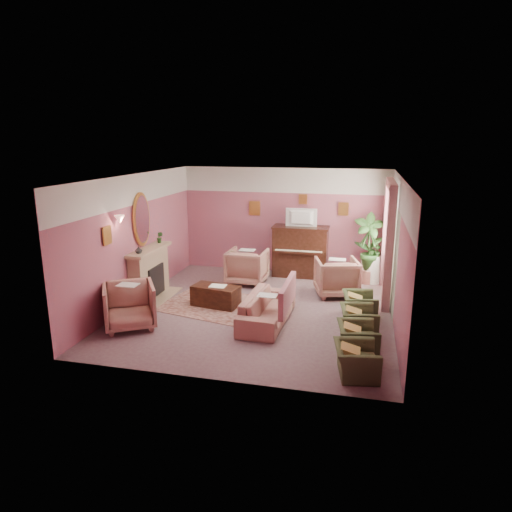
% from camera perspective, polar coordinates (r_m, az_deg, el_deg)
% --- Properties ---
extents(floor, '(5.50, 6.00, 0.01)m').
position_cam_1_polar(floor, '(9.77, 0.30, -6.70)').
color(floor, '#74585F').
rests_on(floor, ground).
extents(ceiling, '(5.50, 6.00, 0.01)m').
position_cam_1_polar(ceiling, '(9.14, 0.32, 9.91)').
color(ceiling, white).
rests_on(ceiling, wall_back).
extents(wall_back, '(5.50, 0.02, 2.80)m').
position_cam_1_polar(wall_back, '(12.24, 3.52, 4.40)').
color(wall_back, '#87526E').
rests_on(wall_back, floor).
extents(wall_front, '(5.50, 0.02, 2.80)m').
position_cam_1_polar(wall_front, '(6.58, -5.68, -4.41)').
color(wall_front, '#87526E').
rests_on(wall_front, floor).
extents(wall_left, '(0.02, 6.00, 2.80)m').
position_cam_1_polar(wall_left, '(10.32, -14.74, 2.08)').
color(wall_left, '#87526E').
rests_on(wall_left, floor).
extents(wall_right, '(0.02, 6.00, 2.80)m').
position_cam_1_polar(wall_right, '(9.15, 17.33, 0.36)').
color(wall_right, '#87526E').
rests_on(wall_right, floor).
extents(picture_rail_band, '(5.50, 0.01, 0.65)m').
position_cam_1_polar(picture_rail_band, '(12.09, 3.59, 9.42)').
color(picture_rail_band, silver).
rests_on(picture_rail_band, wall_back).
extents(stripe_panel, '(0.01, 3.00, 2.15)m').
position_cam_1_polar(stripe_panel, '(10.48, 16.71, 0.31)').
color(stripe_panel, '#9EA88F').
rests_on(stripe_panel, wall_right).
extents(fireplace_surround, '(0.30, 1.40, 1.10)m').
position_cam_1_polar(fireplace_surround, '(10.62, -13.19, -2.21)').
color(fireplace_surround, tan).
rests_on(fireplace_surround, floor).
extents(fireplace_inset, '(0.18, 0.72, 0.68)m').
position_cam_1_polar(fireplace_inset, '(10.62, -12.66, -3.02)').
color(fireplace_inset, black).
rests_on(fireplace_inset, floor).
extents(fire_ember, '(0.06, 0.54, 0.10)m').
position_cam_1_polar(fire_ember, '(10.66, -12.41, -3.96)').
color(fire_ember, '#FF4711').
rests_on(fire_ember, floor).
extents(mantel_shelf, '(0.40, 1.55, 0.07)m').
position_cam_1_polar(mantel_shelf, '(10.47, -13.22, 0.77)').
color(mantel_shelf, tan).
rests_on(mantel_shelf, fireplace_surround).
extents(hearth, '(0.55, 1.50, 0.02)m').
position_cam_1_polar(hearth, '(10.70, -12.06, -5.05)').
color(hearth, tan).
rests_on(hearth, floor).
extents(mirror_frame, '(0.04, 0.72, 1.20)m').
position_cam_1_polar(mirror_frame, '(10.40, -14.12, 4.46)').
color(mirror_frame, '#C18A3C').
rests_on(mirror_frame, wall_left).
extents(mirror_glass, '(0.01, 0.60, 1.06)m').
position_cam_1_polar(mirror_glass, '(10.38, -14.00, 4.46)').
color(mirror_glass, white).
rests_on(mirror_glass, wall_left).
extents(sconce_shade, '(0.20, 0.20, 0.16)m').
position_cam_1_polar(sconce_shade, '(9.42, -16.68, 4.41)').
color(sconce_shade, '#EDA68D').
rests_on(sconce_shade, wall_left).
extents(piano, '(1.40, 0.60, 1.30)m').
position_cam_1_polar(piano, '(12.01, 5.55, 0.51)').
color(piano, black).
rests_on(piano, floor).
extents(piano_keyshelf, '(1.30, 0.12, 0.06)m').
position_cam_1_polar(piano_keyshelf, '(11.65, 5.32, 0.44)').
color(piano_keyshelf, black).
rests_on(piano_keyshelf, piano).
extents(piano_keys, '(1.20, 0.08, 0.02)m').
position_cam_1_polar(piano_keys, '(11.64, 5.32, 0.63)').
color(piano_keys, beige).
rests_on(piano_keys, piano).
extents(piano_top, '(1.45, 0.65, 0.04)m').
position_cam_1_polar(piano_top, '(11.87, 5.63, 3.60)').
color(piano_top, black).
rests_on(piano_top, piano).
extents(television, '(0.80, 0.12, 0.48)m').
position_cam_1_polar(television, '(11.77, 5.63, 4.95)').
color(television, black).
rests_on(television, piano).
extents(print_back_left, '(0.30, 0.03, 0.38)m').
position_cam_1_polar(print_back_left, '(12.31, -0.18, 6.00)').
color(print_back_left, '#C18A3C').
rests_on(print_back_left, wall_back).
extents(print_back_right, '(0.26, 0.03, 0.34)m').
position_cam_1_polar(print_back_right, '(11.97, 10.88, 5.79)').
color(print_back_right, '#C18A3C').
rests_on(print_back_right, wall_back).
extents(print_back_mid, '(0.22, 0.03, 0.26)m').
position_cam_1_polar(print_back_mid, '(12.03, 5.90, 7.07)').
color(print_back_mid, '#C18A3C').
rests_on(print_back_mid, wall_back).
extents(print_left_wall, '(0.03, 0.28, 0.36)m').
position_cam_1_polar(print_left_wall, '(9.22, -18.12, 2.45)').
color(print_left_wall, '#C18A3C').
rests_on(print_left_wall, wall_left).
extents(window_blind, '(0.03, 1.40, 1.80)m').
position_cam_1_polar(window_blind, '(10.60, 16.69, 3.92)').
color(window_blind, beige).
rests_on(window_blind, wall_right).
extents(curtain_left, '(0.16, 0.34, 2.60)m').
position_cam_1_polar(curtain_left, '(9.77, 16.32, 0.70)').
color(curtain_left, '#9D5863').
rests_on(curtain_left, floor).
extents(curtain_right, '(0.16, 0.34, 2.60)m').
position_cam_1_polar(curtain_right, '(11.57, 15.94, 2.79)').
color(curtain_right, '#9D5863').
rests_on(curtain_right, floor).
extents(pelmet, '(0.16, 2.20, 0.16)m').
position_cam_1_polar(pelmet, '(10.48, 16.59, 8.57)').
color(pelmet, '#9D5863').
rests_on(pelmet, wall_right).
extents(mantel_plant, '(0.16, 0.16, 0.28)m').
position_cam_1_polar(mantel_plant, '(10.91, -11.94, 2.30)').
color(mantel_plant, '#285020').
rests_on(mantel_plant, mantel_shelf).
extents(mantel_vase, '(0.16, 0.16, 0.16)m').
position_cam_1_polar(mantel_vase, '(10.00, -14.47, 0.73)').
color(mantel_vase, silver).
rests_on(mantel_vase, mantel_shelf).
extents(area_rug, '(2.83, 2.30, 0.01)m').
position_cam_1_polar(area_rug, '(10.01, -4.41, -6.17)').
color(area_rug, '#936358').
rests_on(area_rug, floor).
extents(coffee_table, '(1.07, 0.66, 0.45)m').
position_cam_1_polar(coffee_table, '(9.94, -5.05, -4.99)').
color(coffee_table, black).
rests_on(coffee_table, floor).
extents(table_paper, '(0.35, 0.28, 0.01)m').
position_cam_1_polar(table_paper, '(9.85, -4.80, -3.75)').
color(table_paper, white).
rests_on(table_paper, coffee_table).
extents(sofa, '(0.65, 1.94, 0.78)m').
position_cam_1_polar(sofa, '(9.00, 1.41, -5.92)').
color(sofa, '#A97566').
rests_on(sofa, floor).
extents(sofa_throw, '(0.10, 1.47, 0.54)m').
position_cam_1_polar(sofa_throw, '(8.86, 3.96, -4.86)').
color(sofa_throw, '#9D5863').
rests_on(sofa_throw, sofa).
extents(floral_armchair_left, '(0.92, 0.92, 0.96)m').
position_cam_1_polar(floral_armchair_left, '(11.38, -1.11, -1.08)').
color(floral_armchair_left, '#A97566').
rests_on(floral_armchair_left, floor).
extents(floral_armchair_right, '(0.92, 0.92, 0.96)m').
position_cam_1_polar(floral_armchair_right, '(10.66, 10.05, -2.37)').
color(floral_armchair_right, '#A97566').
rests_on(floral_armchair_right, floor).
extents(floral_armchair_front, '(0.92, 0.92, 0.96)m').
position_cam_1_polar(floral_armchair_front, '(9.05, -15.57, -5.75)').
color(floral_armchair_front, '#A97566').
rests_on(floral_armchair_front, floor).
extents(olive_chair_a, '(0.53, 0.75, 0.65)m').
position_cam_1_polar(olive_chair_a, '(7.25, 12.42, -12.06)').
color(olive_chair_a, '#424E2B').
rests_on(olive_chair_a, floor).
extents(olive_chair_b, '(0.53, 0.75, 0.65)m').
position_cam_1_polar(olive_chair_b, '(8.00, 12.57, -9.48)').
color(olive_chair_b, '#424E2B').
rests_on(olive_chair_b, floor).
extents(olive_chair_c, '(0.53, 0.75, 0.65)m').
position_cam_1_polar(olive_chair_c, '(8.75, 12.69, -7.35)').
color(olive_chair_c, '#424E2B').
rests_on(olive_chair_c, floor).
extents(olive_chair_d, '(0.53, 0.75, 0.65)m').
position_cam_1_polar(olive_chair_d, '(9.52, 12.79, -5.56)').
color(olive_chair_d, '#424E2B').
rests_on(olive_chair_d, floor).
extents(side_table, '(0.52, 0.52, 0.70)m').
position_cam_1_polar(side_table, '(11.87, 14.20, -1.54)').
color(side_table, silver).
rests_on(side_table, floor).
extents(side_plant_big, '(0.30, 0.30, 0.34)m').
position_cam_1_polar(side_plant_big, '(11.74, 14.35, 0.91)').
color(side_plant_big, '#285020').
rests_on(side_plant_big, side_table).
extents(side_plant_small, '(0.16, 0.16, 0.28)m').
position_cam_1_polar(side_plant_small, '(11.65, 14.93, 0.62)').
color(side_plant_small, '#285020').
rests_on(side_plant_small, side_table).
extents(palm_pot, '(0.34, 0.34, 0.34)m').
position_cam_1_polar(palm_pot, '(11.80, 13.67, -2.50)').
color(palm_pot, '#8C4F46').
rests_on(palm_pot, floor).
extents(palm_plant, '(0.76, 0.76, 1.44)m').
position_cam_1_polar(palm_plant, '(11.58, 13.92, 1.72)').
color(palm_plant, '#285020').
rests_on(palm_plant, palm_pot).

